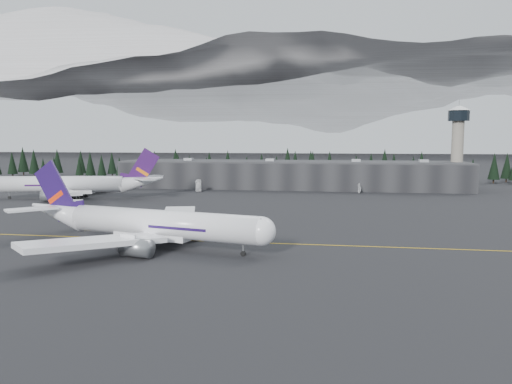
% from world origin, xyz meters
% --- Properties ---
extents(ground, '(1400.00, 1400.00, 0.00)m').
position_xyz_m(ground, '(0.00, 0.00, 0.00)').
color(ground, black).
rests_on(ground, ground).
extents(taxiline, '(400.00, 0.40, 0.02)m').
position_xyz_m(taxiline, '(0.00, -2.00, 0.01)').
color(taxiline, gold).
rests_on(taxiline, ground).
extents(terminal, '(160.00, 30.00, 12.60)m').
position_xyz_m(terminal, '(0.00, 125.00, 6.30)').
color(terminal, black).
rests_on(terminal, ground).
extents(control_tower, '(10.00, 10.00, 37.70)m').
position_xyz_m(control_tower, '(75.00, 128.00, 23.41)').
color(control_tower, gray).
rests_on(control_tower, ground).
extents(treeline, '(360.00, 20.00, 15.00)m').
position_xyz_m(treeline, '(0.00, 162.00, 7.50)').
color(treeline, black).
rests_on(treeline, ground).
extents(mountain_ridge, '(4400.00, 900.00, 420.00)m').
position_xyz_m(mountain_ridge, '(0.00, 1000.00, 0.00)').
color(mountain_ridge, white).
rests_on(mountain_ridge, ground).
extents(jet_main, '(60.81, 55.49, 18.17)m').
position_xyz_m(jet_main, '(-19.98, -9.46, 5.12)').
color(jet_main, white).
rests_on(jet_main, ground).
extents(jet_parked, '(66.13, 60.48, 19.63)m').
position_xyz_m(jet_parked, '(-78.05, 68.31, 5.54)').
color(jet_parked, silver).
rests_on(jet_parked, ground).
extents(gse_vehicle_a, '(2.64, 5.55, 1.53)m').
position_xyz_m(gse_vehicle_a, '(-38.08, 99.81, 0.76)').
color(gse_vehicle_a, white).
rests_on(gse_vehicle_a, ground).
extents(gse_vehicle_b, '(4.45, 1.95, 1.49)m').
position_xyz_m(gse_vehicle_b, '(31.00, 105.18, 0.75)').
color(gse_vehicle_b, silver).
rests_on(gse_vehicle_b, ground).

